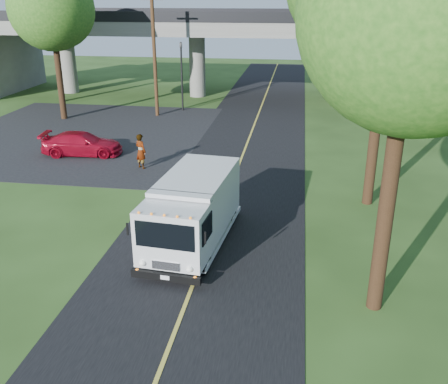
% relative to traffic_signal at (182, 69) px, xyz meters
% --- Properties ---
extents(ground, '(120.00, 120.00, 0.00)m').
position_rel_traffic_signal_xyz_m(ground, '(6.00, -26.00, -3.20)').
color(ground, '#284217').
rests_on(ground, ground).
extents(road, '(7.00, 90.00, 0.02)m').
position_rel_traffic_signal_xyz_m(road, '(6.00, -16.00, -3.19)').
color(road, black).
rests_on(road, ground).
extents(parking_lot, '(16.00, 18.00, 0.01)m').
position_rel_traffic_signal_xyz_m(parking_lot, '(-5.00, -8.00, -3.19)').
color(parking_lot, black).
rests_on(parking_lot, ground).
extents(lane_line, '(0.12, 90.00, 0.01)m').
position_rel_traffic_signal_xyz_m(lane_line, '(6.00, -16.00, -3.17)').
color(lane_line, gold).
rests_on(lane_line, road).
extents(overpass, '(54.00, 10.00, 7.30)m').
position_rel_traffic_signal_xyz_m(overpass, '(6.00, 6.00, 1.36)').
color(overpass, slate).
rests_on(overpass, ground).
extents(traffic_signal, '(0.18, 0.22, 5.20)m').
position_rel_traffic_signal_xyz_m(traffic_signal, '(0.00, 0.00, 0.00)').
color(traffic_signal, black).
rests_on(traffic_signal, ground).
extents(utility_pole, '(1.60, 0.26, 9.00)m').
position_rel_traffic_signal_xyz_m(utility_pole, '(-1.50, -2.00, 1.40)').
color(utility_pole, '#472D19').
rests_on(utility_pole, ground).
extents(tree_left_lot, '(5.60, 5.50, 10.50)m').
position_rel_traffic_signal_xyz_m(tree_left_lot, '(-7.79, -4.16, 4.70)').
color(tree_left_lot, '#382314').
rests_on(tree_left_lot, ground).
extents(tree_left_far, '(5.26, 5.16, 9.89)m').
position_rel_traffic_signal_xyz_m(tree_left_far, '(-10.79, 1.84, 4.25)').
color(tree_left_far, '#382314').
rests_on(tree_left_far, ground).
extents(step_van, '(2.79, 6.26, 2.55)m').
position_rel_traffic_signal_xyz_m(step_van, '(5.46, -21.92, -1.81)').
color(step_van, silver).
rests_on(step_van, ground).
extents(red_sedan, '(4.66, 2.34, 1.30)m').
position_rel_traffic_signal_xyz_m(red_sedan, '(-3.03, -12.15, -2.55)').
color(red_sedan, maroon).
rests_on(red_sedan, ground).
extents(pedestrian, '(0.81, 0.73, 1.86)m').
position_rel_traffic_signal_xyz_m(pedestrian, '(0.99, -13.94, -2.27)').
color(pedestrian, gray).
rests_on(pedestrian, ground).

